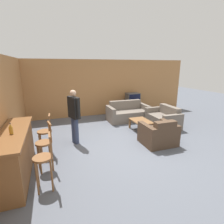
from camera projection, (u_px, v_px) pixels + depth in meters
The scene contains 15 objects.
ground_plane at pixel (127, 145), 5.25m from camera, with size 24.00×24.00×0.00m, color #565B66.
wall_back at pixel (96, 88), 8.21m from camera, with size 9.40×0.08×2.60m.
wall_left at pixel (11, 102), 5.10m from camera, with size 0.08×8.62×2.60m.
bar_counter at pixel (16, 153), 3.71m from camera, with size 0.55×2.14×1.01m.
bar_chair_near at pixel (44, 162), 3.26m from camera, with size 0.37×0.37×1.11m.
bar_chair_mid at pixel (45, 146), 3.88m from camera, with size 0.43×0.43×1.11m.
bar_chair_far at pixel (45, 135), 4.54m from camera, with size 0.37×0.37×1.11m.
couch_far at pixel (128, 113), 7.61m from camera, with size 1.76×0.89×0.83m.
armchair_near at pixel (159, 135), 5.26m from camera, with size 0.96×0.85×0.81m.
loveseat_right at pixel (163, 119), 6.84m from camera, with size 0.82×1.39×0.80m.
coffee_table at pixel (141, 122), 6.34m from camera, with size 0.59×0.89×0.40m.
tv_unit at pixel (132, 108), 8.71m from camera, with size 1.06×0.51×0.51m.
tv at pixel (133, 98), 8.58m from camera, with size 0.64×0.45×0.53m.
bottle at pixel (11, 129), 3.42m from camera, with size 0.07×0.07×0.22m.
person_by_window at pixel (74, 114), 5.20m from camera, with size 0.33×0.56×1.64m.
Camera 1 is at (-2.00, -4.40, 2.31)m, focal length 28.00 mm.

